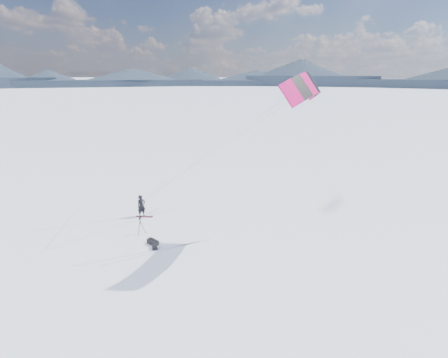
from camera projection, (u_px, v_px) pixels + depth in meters
The scene contains 9 objects.
ground at pixel (120, 236), 24.76m from camera, with size 1800.00×1800.00×0.00m, color white.
horizon_hills at pixel (113, 175), 23.26m from camera, with size 704.00×704.42×10.84m.
snow_tracks at pixel (103, 233), 25.15m from camera, with size 13.93×10.25×0.01m.
snowkiter at pixel (142, 216), 28.08m from camera, with size 0.71×0.47×1.95m, color black.
snowboard at pixel (144, 217), 28.01m from camera, with size 1.47×0.27×0.04m, color maroon.
tripod at pixel (140, 223), 24.79m from camera, with size 0.69×0.65×1.36m.
gear_bag_a at pixel (153, 242), 23.46m from camera, with size 0.99×0.62×0.41m.
gear_bag_b at pixel (155, 246), 22.97m from camera, with size 0.80×0.83×0.36m.
power_kite at pixel (305, 87), 19.74m from camera, with size 14.26×5.98×10.56m.
Camera 1 is at (17.65, -15.64, 11.80)m, focal length 26.00 mm.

